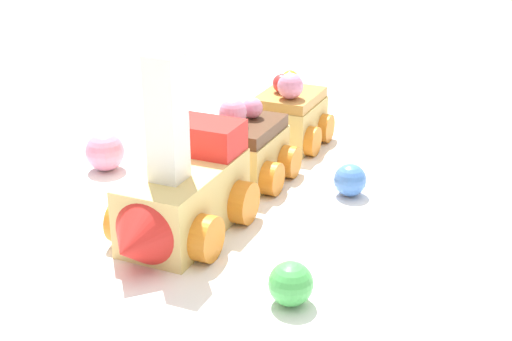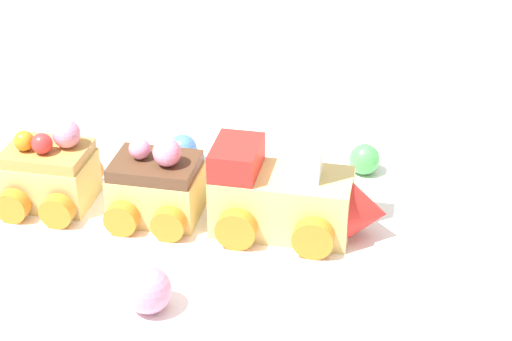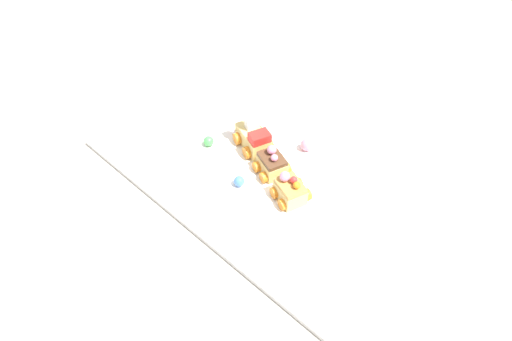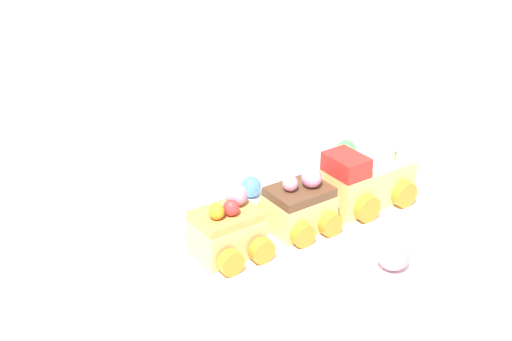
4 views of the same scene
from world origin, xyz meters
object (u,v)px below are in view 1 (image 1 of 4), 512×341
Objects in this scene: cake_train_locomotive at (179,195)px; cake_car_chocolate at (245,150)px; gumball_blue at (350,180)px; gumball_green at (296,284)px; gumball_pink at (105,152)px; cake_car_caramel at (286,117)px.

cake_train_locomotive is 0.10m from cake_car_chocolate.
cake_train_locomotive is at bearing -59.43° from gumball_blue.
cake_train_locomotive reaches higher than cake_car_chocolate.
gumball_green is 0.82× the size of gumball_pink.
gumball_blue is (0.03, 0.08, -0.01)m from cake_car_chocolate.
cake_car_chocolate reaches higher than gumball_blue.
gumball_pink is at bearing -141.02° from gumball_green.
cake_car_chocolate is 1.00× the size of cake_car_caramel.
cake_car_chocolate is 0.17m from gumball_green.
cake_train_locomotive is 4.32× the size of gumball_pink.
gumball_pink is (-0.01, -0.11, -0.01)m from cake_car_chocolate.
cake_train_locomotive is 5.28× the size of gumball_green.
gumball_green is (0.24, 0.01, -0.01)m from cake_car_caramel.
gumball_green is (0.07, 0.07, -0.02)m from cake_train_locomotive.
cake_train_locomotive is 0.18m from cake_car_caramel.
cake_train_locomotive reaches higher than gumball_blue.
cake_car_chocolate is 2.83× the size of gumball_pink.
cake_car_caramel is 0.24m from gumball_green.
cake_train_locomotive is at bearing -0.07° from cake_car_caramel.
gumball_pink is at bearing -102.02° from gumball_blue.
gumball_blue is at bearing 141.94° from cake_train_locomotive.
cake_car_chocolate is at bearing -108.64° from gumball_blue.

